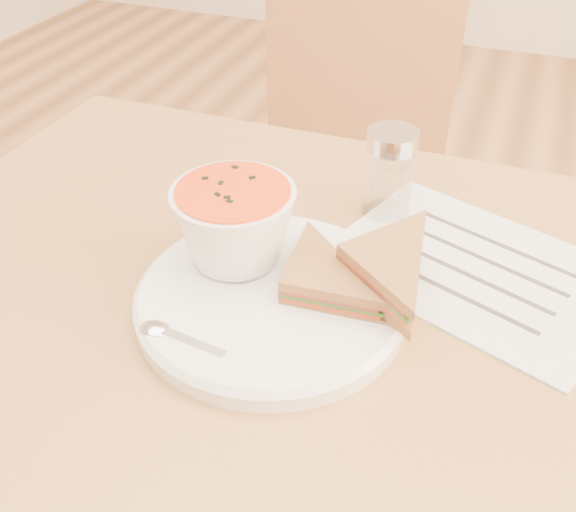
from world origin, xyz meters
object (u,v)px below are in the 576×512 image
at_px(chair_far, 357,233).
at_px(soup_bowl, 235,228).
at_px(plate, 271,300).
at_px(condiment_shaker, 389,173).

distance_m(chair_far, soup_bowl, 0.69).
bearing_deg(plate, condiment_shaker, 72.54).
distance_m(plate, soup_bowl, 0.08).
relative_size(plate, condiment_shaker, 2.53).
xyz_separation_m(chair_far, plate, (0.06, -0.60, 0.34)).
height_order(plate, soup_bowl, soup_bowl).
bearing_deg(soup_bowl, plate, -33.60).
relative_size(soup_bowl, condiment_shaker, 1.17).
bearing_deg(chair_far, plate, 76.71).
bearing_deg(chair_far, condiment_shaker, 88.27).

